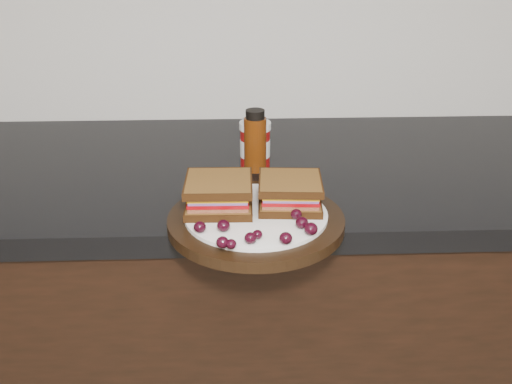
% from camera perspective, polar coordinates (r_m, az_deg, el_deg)
% --- Properties ---
extents(base_cabinets, '(3.96, 0.58, 0.86)m').
position_cam_1_polar(base_cabinets, '(1.40, 1.48, -15.19)').
color(base_cabinets, black).
rests_on(base_cabinets, ground_plane).
extents(countertop, '(3.98, 0.60, 0.04)m').
position_cam_1_polar(countertop, '(1.17, 1.72, 2.04)').
color(countertop, black).
rests_on(countertop, base_cabinets).
extents(plate, '(0.28, 0.28, 0.02)m').
position_cam_1_polar(plate, '(0.91, 0.00, -2.94)').
color(plate, black).
rests_on(plate, countertop).
extents(sandwich_left, '(0.11, 0.11, 0.05)m').
position_cam_1_polar(sandwich_left, '(0.91, -3.73, -0.19)').
color(sandwich_left, brown).
rests_on(sandwich_left, plate).
extents(sandwich_right, '(0.11, 0.11, 0.05)m').
position_cam_1_polar(sandwich_right, '(0.91, 3.42, -0.05)').
color(sandwich_right, brown).
rests_on(sandwich_right, plate).
extents(grape_0, '(0.02, 0.02, 0.02)m').
position_cam_1_polar(grape_0, '(0.84, -5.64, -3.51)').
color(grape_0, black).
rests_on(grape_0, plate).
extents(grape_1, '(0.02, 0.02, 0.02)m').
position_cam_1_polar(grape_1, '(0.84, -3.27, -3.38)').
color(grape_1, black).
rests_on(grape_1, plate).
extents(grape_2, '(0.02, 0.02, 0.02)m').
position_cam_1_polar(grape_2, '(0.80, -3.37, -5.05)').
color(grape_2, black).
rests_on(grape_2, plate).
extents(grape_3, '(0.02, 0.02, 0.01)m').
position_cam_1_polar(grape_3, '(0.80, -2.50, -5.22)').
color(grape_3, black).
rests_on(grape_3, plate).
extents(grape_4, '(0.02, 0.02, 0.02)m').
position_cam_1_polar(grape_4, '(0.81, -0.56, -4.63)').
color(grape_4, black).
rests_on(grape_4, plate).
extents(grape_5, '(0.01, 0.01, 0.01)m').
position_cam_1_polar(grape_5, '(0.82, 0.15, -4.27)').
color(grape_5, black).
rests_on(grape_5, plate).
extents(grape_6, '(0.02, 0.02, 0.02)m').
position_cam_1_polar(grape_6, '(0.81, 2.99, -4.64)').
color(grape_6, black).
rests_on(grape_6, plate).
extents(grape_7, '(0.02, 0.02, 0.02)m').
position_cam_1_polar(grape_7, '(0.83, 5.51, -3.69)').
color(grape_7, black).
rests_on(grape_7, plate).
extents(grape_8, '(0.02, 0.02, 0.02)m').
position_cam_1_polar(grape_8, '(0.85, 4.61, -3.08)').
color(grape_8, black).
rests_on(grape_8, plate).
extents(grape_9, '(0.02, 0.02, 0.02)m').
position_cam_1_polar(grape_9, '(0.88, 4.04, -2.23)').
color(grape_9, black).
rests_on(grape_9, plate).
extents(grape_10, '(0.02, 0.02, 0.02)m').
position_cam_1_polar(grape_10, '(0.90, 5.37, -1.35)').
color(grape_10, black).
rests_on(grape_10, plate).
extents(grape_11, '(0.02, 0.02, 0.02)m').
position_cam_1_polar(grape_11, '(0.91, 3.60, -1.14)').
color(grape_11, black).
rests_on(grape_11, plate).
extents(grape_12, '(0.02, 0.02, 0.02)m').
position_cam_1_polar(grape_12, '(0.94, 3.67, -0.35)').
color(grape_12, black).
rests_on(grape_12, plate).
extents(grape_13, '(0.02, 0.02, 0.02)m').
position_cam_1_polar(grape_13, '(0.96, -2.94, 0.27)').
color(grape_13, black).
rests_on(grape_13, plate).
extents(grape_14, '(0.02, 0.02, 0.02)m').
position_cam_1_polar(grape_14, '(0.93, -5.05, -0.77)').
color(grape_14, black).
rests_on(grape_14, plate).
extents(grape_15, '(0.02, 0.02, 0.02)m').
position_cam_1_polar(grape_15, '(0.89, -3.94, -1.59)').
color(grape_15, black).
rests_on(grape_15, plate).
extents(grape_16, '(0.02, 0.02, 0.02)m').
position_cam_1_polar(grape_16, '(0.89, -6.04, -1.81)').
color(grape_16, black).
rests_on(grape_16, plate).
extents(grape_17, '(0.02, 0.02, 0.02)m').
position_cam_1_polar(grape_17, '(0.93, -3.31, -0.50)').
color(grape_17, black).
rests_on(grape_17, plate).
extents(grape_18, '(0.02, 0.02, 0.02)m').
position_cam_1_polar(grape_18, '(0.92, -4.82, -0.89)').
color(grape_18, black).
rests_on(grape_18, plate).
extents(grape_19, '(0.02, 0.02, 0.02)m').
position_cam_1_polar(grape_19, '(0.91, -5.86, -1.21)').
color(grape_19, black).
rests_on(grape_19, plate).
extents(condiment_jar, '(0.07, 0.07, 0.09)m').
position_cam_1_polar(condiment_jar, '(1.13, -0.09, 4.79)').
color(condiment_jar, maroon).
rests_on(condiment_jar, countertop).
extents(oil_bottle, '(0.06, 0.06, 0.12)m').
position_cam_1_polar(oil_bottle, '(1.10, -0.09, 5.18)').
color(oil_bottle, '#502108').
rests_on(oil_bottle, countertop).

